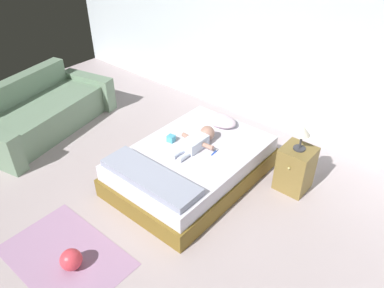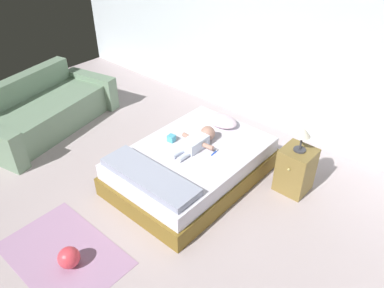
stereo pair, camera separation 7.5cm
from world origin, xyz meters
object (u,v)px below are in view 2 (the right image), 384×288
(lamp, at_px, (303,134))
(toy_block, at_px, (171,138))
(pillow, at_px, (222,121))
(nightstand, at_px, (295,170))
(baby, at_px, (199,140))
(toy_ball, at_px, (69,258))
(toothbrush, at_px, (215,152))
(bed, at_px, (192,165))
(couch, at_px, (44,111))

(lamp, bearing_deg, toy_block, -153.54)
(pillow, relative_size, nightstand, 0.76)
(baby, height_order, lamp, lamp)
(toy_block, bearing_deg, lamp, 26.46)
(pillow, height_order, lamp, lamp)
(toy_ball, bearing_deg, lamp, 66.40)
(nightstand, relative_size, lamp, 1.86)
(toothbrush, distance_m, nightstand, 0.98)
(bed, relative_size, nightstand, 3.43)
(bed, bearing_deg, nightstand, 32.79)
(lamp, distance_m, toy_ball, 2.75)
(pillow, bearing_deg, toy_ball, -88.31)
(couch, bearing_deg, toy_ball, -26.46)
(bed, bearing_deg, lamp, 32.80)
(bed, relative_size, pillow, 4.54)
(bed, bearing_deg, toy_ball, -90.72)
(bed, bearing_deg, pillow, 97.63)
(nightstand, bearing_deg, toy_ball, -113.60)
(toothbrush, xyz_separation_m, toy_ball, (-0.25, -1.91, -0.33))
(pillow, relative_size, toy_block, 4.64)
(bed, distance_m, baby, 0.33)
(bed, bearing_deg, baby, 96.51)
(couch, distance_m, lamp, 3.78)
(pillow, height_order, couch, couch)
(pillow, xyz_separation_m, nightstand, (1.14, -0.04, -0.21))
(lamp, bearing_deg, bed, -147.20)
(baby, height_order, toy_block, baby)
(pillow, distance_m, couch, 2.72)
(pillow, bearing_deg, couch, -152.62)
(bed, xyz_separation_m, couch, (-2.50, -0.53, 0.06))
(couch, distance_m, toy_block, 2.24)
(toothbrush, xyz_separation_m, lamp, (0.81, 0.53, 0.35))
(lamp, height_order, toy_block, lamp)
(nightstand, distance_m, toy_block, 1.55)
(bed, relative_size, baby, 2.88)
(bed, xyz_separation_m, lamp, (1.04, 0.67, 0.58))
(nightstand, bearing_deg, baby, -153.26)
(pillow, height_order, toy_ball, pillow)
(baby, height_order, toy_ball, baby)
(lamp, distance_m, toy_block, 1.57)
(baby, relative_size, lamp, 2.21)
(pillow, height_order, nightstand, nightstand)
(baby, relative_size, toothbrush, 5.32)
(bed, distance_m, couch, 2.56)
(baby, relative_size, toy_ball, 3.20)
(pillow, distance_m, toy_block, 0.76)
(nightstand, height_order, toy_block, nightstand)
(nightstand, xyz_separation_m, lamp, (0.00, 0.00, 0.51))
(toy_ball, bearing_deg, toothbrush, 82.42)
(baby, xyz_separation_m, toy_ball, (-0.01, -1.91, -0.39))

